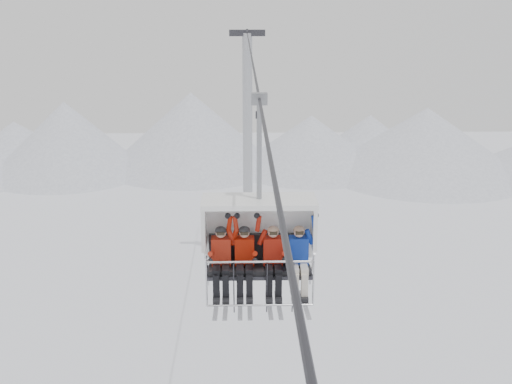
{
  "coord_description": "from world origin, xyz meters",
  "views": [
    {
      "loc": [
        -0.32,
        -14.58,
        15.05
      ],
      "look_at": [
        0.0,
        0.0,
        10.68
      ],
      "focal_mm": 45.0,
      "sensor_mm": 36.0,
      "label": 1
    }
  ],
  "objects_px": {
    "skier_far_left": "(221,259)",
    "skier_far_right": "(299,259)",
    "skier_center_left": "(245,259)",
    "skier_center_right": "(273,259)",
    "lift_tower_right": "(248,164)",
    "chairlift_carrier": "(259,232)"
  },
  "relations": [
    {
      "from": "lift_tower_right",
      "to": "skier_center_right",
      "type": "bearing_deg",
      "value": -89.38
    },
    {
      "from": "skier_center_right",
      "to": "skier_far_left",
      "type": "bearing_deg",
      "value": 180.0
    },
    {
      "from": "chairlift_carrier",
      "to": "skier_far_left",
      "type": "distance_m",
      "value": 0.93
    },
    {
      "from": "lift_tower_right",
      "to": "skier_center_right",
      "type": "height_order",
      "value": "lift_tower_right"
    },
    {
      "from": "skier_far_left",
      "to": "skier_center_right",
      "type": "distance_m",
      "value": 1.02
    },
    {
      "from": "chairlift_carrier",
      "to": "skier_center_right",
      "type": "bearing_deg",
      "value": -48.31
    },
    {
      "from": "skier_center_left",
      "to": "skier_center_right",
      "type": "distance_m",
      "value": 0.56
    },
    {
      "from": "lift_tower_right",
      "to": "skier_center_left",
      "type": "relative_size",
      "value": 7.99
    },
    {
      "from": "skier_far_left",
      "to": "skier_center_left",
      "type": "bearing_deg",
      "value": 0.0
    },
    {
      "from": "skier_far_left",
      "to": "skier_far_right",
      "type": "bearing_deg",
      "value": 0.0
    },
    {
      "from": "lift_tower_right",
      "to": "chairlift_carrier",
      "type": "xyz_separation_m",
      "value": [
        0.0,
        -24.63,
        4.86
      ]
    },
    {
      "from": "skier_far_left",
      "to": "skier_center_left",
      "type": "xyz_separation_m",
      "value": [
        0.46,
        0.0,
        0.0
      ]
    },
    {
      "from": "chairlift_carrier",
      "to": "skier_center_right",
      "type": "relative_size",
      "value": 2.36
    },
    {
      "from": "lift_tower_right",
      "to": "skier_far_left",
      "type": "bearing_deg",
      "value": -91.72
    },
    {
      "from": "skier_center_left",
      "to": "skier_center_right",
      "type": "height_order",
      "value": "same"
    },
    {
      "from": "lift_tower_right",
      "to": "skier_far_right",
      "type": "xyz_separation_m",
      "value": [
        0.78,
        -24.94,
        4.4
      ]
    },
    {
      "from": "lift_tower_right",
      "to": "skier_center_right",
      "type": "distance_m",
      "value": 25.33
    },
    {
      "from": "skier_far_left",
      "to": "skier_far_right",
      "type": "relative_size",
      "value": 1.0
    },
    {
      "from": "lift_tower_right",
      "to": "skier_far_right",
      "type": "relative_size",
      "value": 7.99
    },
    {
      "from": "skier_far_left",
      "to": "skier_center_right",
      "type": "xyz_separation_m",
      "value": [
        1.02,
        0.0,
        0.0
      ]
    },
    {
      "from": "skier_center_left",
      "to": "skier_center_right",
      "type": "xyz_separation_m",
      "value": [
        0.56,
        0.0,
        0.0
      ]
    },
    {
      "from": "chairlift_carrier",
      "to": "skier_center_right",
      "type": "distance_m",
      "value": 0.62
    }
  ]
}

